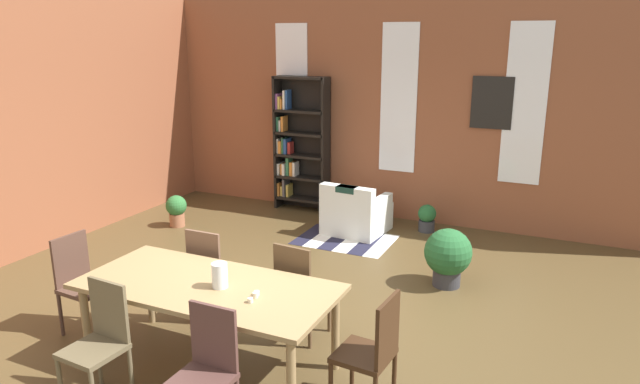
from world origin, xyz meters
TOP-DOWN VIEW (x-y plane):
  - ground_plane at (0.00, 0.00)m, footprint 9.89×9.89m
  - back_wall_brick at (0.00, 3.71)m, footprint 8.60×0.12m
  - window_pane_0 at (-1.77, 3.64)m, footprint 0.55×0.02m
  - window_pane_1 at (0.00, 3.64)m, footprint 0.55×0.02m
  - window_pane_2 at (1.77, 3.64)m, footprint 0.55×0.02m
  - dining_table at (-0.19, -0.98)m, footprint 2.18×1.00m
  - vase_on_table at (-0.06, -0.98)m, footprint 0.13×0.13m
  - tealight_candle_0 at (0.29, -0.98)m, footprint 0.04×0.04m
  - tealight_candle_1 at (0.31, -1.11)m, footprint 0.04×0.04m
  - tealight_candle_2 at (0.31, -1.03)m, footprint 0.04×0.04m
  - dining_chair_head_right at (1.28, -0.98)m, footprint 0.43×0.43m
  - dining_chair_head_left at (-1.65, -0.97)m, footprint 0.43×0.43m
  - dining_chair_far_right at (0.30, -0.25)m, footprint 0.44×0.44m
  - dining_chair_far_left at (-0.68, -0.25)m, footprint 0.40×0.40m
  - dining_chair_near_left at (-0.67, -1.71)m, footprint 0.43×0.43m
  - dining_chair_near_right at (0.30, -1.71)m, footprint 0.40×0.40m
  - bookshelf_tall at (-1.59, 3.48)m, footprint 0.89×0.28m
  - armchair_white at (-0.31, 2.76)m, footprint 0.87×0.87m
  - potted_plant_by_shelf at (1.29, 1.50)m, footprint 0.53×0.53m
  - potted_plant_corner at (-2.83, 1.91)m, footprint 0.31×0.31m
  - potted_plant_window at (0.61, 3.24)m, footprint 0.26×0.26m
  - striped_rug at (-0.32, 2.40)m, footprint 1.30×0.95m
  - framed_picture at (1.34, 3.64)m, footprint 0.56×0.03m

SIDE VIEW (x-z plane):
  - ground_plane at x=0.00m, z-range 0.00..0.00m
  - striped_rug at x=-0.32m, z-range 0.00..0.01m
  - potted_plant_window at x=0.61m, z-range 0.01..0.41m
  - potted_plant_corner at x=-2.83m, z-range 0.03..0.50m
  - armchair_white at x=-0.31m, z-range -0.10..0.65m
  - potted_plant_by_shelf at x=1.29m, z-range 0.04..0.71m
  - dining_chair_head_right at x=1.28m, z-range 0.04..0.99m
  - dining_chair_head_left at x=-1.65m, z-range 0.04..0.99m
  - dining_chair_far_right at x=0.30m, z-range 0.04..0.99m
  - dining_chair_far_left at x=-0.68m, z-range 0.04..0.99m
  - dining_chair_near_left at x=-0.67m, z-range 0.04..0.99m
  - dining_chair_near_right at x=0.30m, z-range 0.04..0.99m
  - dining_table at x=-0.19m, z-range 0.31..1.06m
  - tealight_candle_0 at x=0.29m, z-range 0.76..0.79m
  - tealight_candle_1 at x=0.31m, z-range 0.76..0.79m
  - tealight_candle_2 at x=0.31m, z-range 0.76..0.80m
  - vase_on_table at x=-0.06m, z-range 0.76..0.97m
  - bookshelf_tall at x=-1.59m, z-range -0.01..2.13m
  - back_wall_brick at x=0.00m, z-range 0.00..3.36m
  - window_pane_0 at x=-1.77m, z-range 0.76..2.94m
  - window_pane_1 at x=0.00m, z-range 0.76..2.94m
  - window_pane_2 at x=1.77m, z-range 0.76..2.94m
  - framed_picture at x=1.34m, z-range 1.49..2.21m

